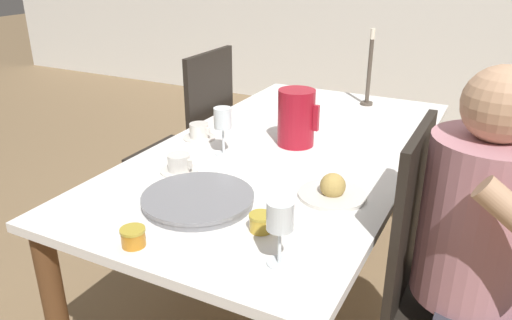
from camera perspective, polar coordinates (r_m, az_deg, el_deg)
name	(u,v)px	position (r m, az deg, el deg)	size (l,w,h in m)	color
ground_plane	(284,299)	(2.31, 3.18, -15.54)	(20.00, 20.00, 0.00)	#7F6647
dining_table	(287,169)	(1.98, 3.57, -1.07)	(0.95, 1.79, 0.72)	white
chair_person_side	(441,291)	(1.59, 20.41, -13.82)	(0.42, 0.42, 1.00)	black
chair_opposite	(193,145)	(2.55, -7.26, 1.77)	(0.42, 0.42, 1.00)	black
person_seated	(488,248)	(1.47, 24.99, -9.06)	(0.39, 0.41, 1.19)	#33333D
red_pitcher	(296,117)	(1.94, 4.62, 4.87)	(0.17, 0.14, 0.22)	#A31423
wine_glass_water	(223,120)	(1.83, -3.82, 4.53)	(0.07, 0.07, 0.18)	white
wine_glass_juice	(280,220)	(1.19, 2.77, -6.83)	(0.07, 0.07, 0.17)	white
teacup_near_person	(179,165)	(1.74, -8.78, -0.53)	(0.13, 0.13, 0.06)	silver
teacup_across	(199,132)	(2.04, -6.51, 3.18)	(0.13, 0.13, 0.06)	silver
serving_tray	(198,199)	(1.52, -6.64, -4.49)	(0.34, 0.34, 0.03)	gray
bread_plate	(333,190)	(1.57, 8.74, -3.46)	(0.21, 0.21, 0.08)	silver
jam_jar_amber	(261,221)	(1.37, 0.56, -7.04)	(0.07, 0.07, 0.05)	gold
jam_jar_red	(133,236)	(1.34, -13.87, -8.44)	(0.07, 0.07, 0.05)	#C67A1E
candlestick_tall	(369,75)	(2.51, 12.79, 9.42)	(0.06, 0.06, 0.37)	#4C4238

